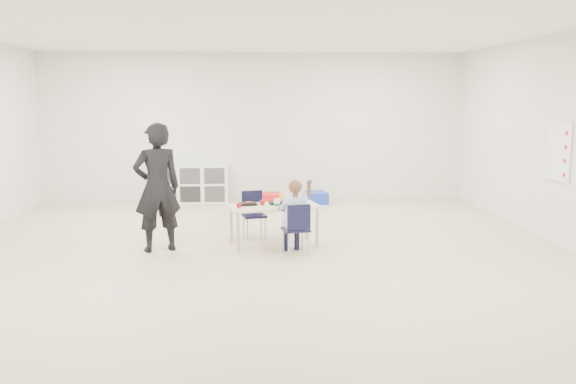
{
  "coord_description": "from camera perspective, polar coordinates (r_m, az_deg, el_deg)",
  "views": [
    {
      "loc": [
        -0.12,
        -7.18,
        1.93
      ],
      "look_at": [
        0.34,
        -0.12,
        0.85
      ],
      "focal_mm": 38.0,
      "sensor_mm": 36.0,
      "label": 1
    }
  ],
  "objects": [
    {
      "name": "apple_near",
      "position": [
        8.07,
        -2.42,
        -0.98
      ],
      "size": [
        0.07,
        0.07,
        0.07
      ],
      "primitive_type": "sphere",
      "color": "#9E0E15",
      "rests_on": "table"
    },
    {
      "name": "chair_far",
      "position": [
        8.56,
        -3.18,
        -2.14
      ],
      "size": [
        0.37,
        0.35,
        0.65
      ],
      "primitive_type": null,
      "rotation": [
        0.0,
        0.0,
        0.21
      ],
      "color": "black",
      "rests_on": "ground"
    },
    {
      "name": "table",
      "position": [
        8.11,
        -1.34,
        -3.09
      ],
      "size": [
        1.28,
        0.83,
        0.54
      ],
      "rotation": [
        0.0,
        0.0,
        0.21
      ],
      "color": "beige",
      "rests_on": "ground"
    },
    {
      "name": "milk_carton",
      "position": [
        7.97,
        -1.04,
        -1.0
      ],
      "size": [
        0.08,
        0.08,
        0.1
      ],
      "primitive_type": "cube",
      "rotation": [
        0.0,
        0.0,
        0.21
      ],
      "color": "white",
      "rests_on": "table"
    },
    {
      "name": "chair_near",
      "position": [
        7.66,
        0.72,
        -3.42
      ],
      "size": [
        0.37,
        0.35,
        0.65
      ],
      "primitive_type": null,
      "rotation": [
        0.0,
        0.0,
        0.21
      ],
      "color": "black",
      "rests_on": "ground"
    },
    {
      "name": "lunch_tray_near",
      "position": [
        8.15,
        -0.96,
        -1.02
      ],
      "size": [
        0.25,
        0.2,
        0.03
      ],
      "primitive_type": "cube",
      "rotation": [
        0.0,
        0.0,
        0.21
      ],
      "color": "black",
      "rests_on": "table"
    },
    {
      "name": "room",
      "position": [
        7.2,
        -2.81,
        4.45
      ],
      "size": [
        9.0,
        9.02,
        2.8
      ],
      "color": "#C3B396",
      "rests_on": "ground"
    },
    {
      "name": "bin_yellow",
      "position": [
        11.32,
        -1.39,
        -0.61
      ],
      "size": [
        0.39,
        0.47,
        0.2
      ],
      "primitive_type": "cube",
      "rotation": [
        0.0,
        0.0,
        -0.16
      ],
      "color": "yellow",
      "rests_on": "ground"
    },
    {
      "name": "cubby_shelf",
      "position": [
        11.62,
        -9.06,
        0.76
      ],
      "size": [
        1.4,
        0.4,
        0.7
      ],
      "primitive_type": "cube",
      "color": "white",
      "rests_on": "ground"
    },
    {
      "name": "bin_red",
      "position": [
        11.18,
        -1.74,
        -0.68
      ],
      "size": [
        0.4,
        0.49,
        0.22
      ],
      "primitive_type": "cube",
      "rotation": [
        0.0,
        0.0,
        -0.12
      ],
      "color": "red",
      "rests_on": "ground"
    },
    {
      "name": "rules_poster",
      "position": [
        8.82,
        23.99,
        3.51
      ],
      "size": [
        0.02,
        0.6,
        0.8
      ],
      "primitive_type": "cube",
      "color": "white",
      "rests_on": "room"
    },
    {
      "name": "bin_blue",
      "position": [
        11.38,
        2.72,
        -0.53
      ],
      "size": [
        0.41,
        0.49,
        0.22
      ],
      "primitive_type": "cube",
      "rotation": [
        0.0,
        0.0,
        0.15
      ],
      "color": "#1736AD",
      "rests_on": "ground"
    },
    {
      "name": "bread_roll",
      "position": [
        8.05,
        0.5,
        -1.01
      ],
      "size": [
        0.09,
        0.09,
        0.07
      ],
      "primitive_type": "ellipsoid",
      "color": "tan",
      "rests_on": "table"
    },
    {
      "name": "child",
      "position": [
        7.62,
        0.72,
        -2.05
      ],
      "size": [
        0.51,
        0.51,
        1.02
      ],
      "primitive_type": null,
      "rotation": [
        0.0,
        0.0,
        0.21
      ],
      "color": "#BCD1FF",
      "rests_on": "chair_near"
    },
    {
      "name": "lunch_tray_far",
      "position": [
        8.08,
        -3.76,
        -1.13
      ],
      "size": [
        0.25,
        0.2,
        0.03
      ],
      "primitive_type": "cube",
      "rotation": [
        0.0,
        0.0,
        0.21
      ],
      "color": "black",
      "rests_on": "table"
    },
    {
      "name": "apple_far",
      "position": [
        7.89,
        -4.61,
        -1.23
      ],
      "size": [
        0.07,
        0.07,
        0.07
      ],
      "primitive_type": "sphere",
      "color": "#9E0E15",
      "rests_on": "table"
    },
    {
      "name": "adult",
      "position": [
        7.89,
        -12.15,
        0.41
      ],
      "size": [
        0.7,
        0.59,
        1.64
      ],
      "primitive_type": "imported",
      "rotation": [
        0.0,
        0.0,
        3.52
      ],
      "color": "black",
      "rests_on": "ground"
    }
  ]
}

